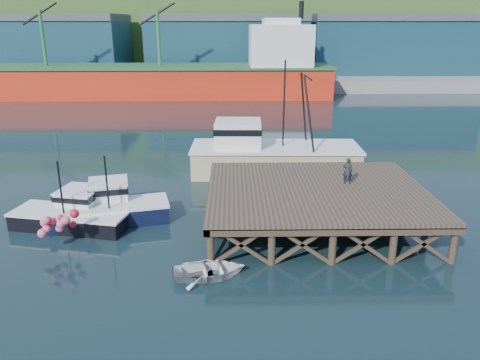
{
  "coord_description": "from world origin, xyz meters",
  "views": [
    {
      "loc": [
        0.84,
        -24.3,
        10.85
      ],
      "look_at": [
        1.28,
        2.0,
        1.94
      ],
      "focal_mm": 35.0,
      "sensor_mm": 36.0,
      "label": 1
    }
  ],
  "objects_px": {
    "boat_black": "(74,213)",
    "dinghy": "(209,270)",
    "boat_navy": "(110,207)",
    "trawler": "(271,151)",
    "dockworker": "(348,171)"
  },
  "relations": [
    {
      "from": "trawler",
      "to": "boat_black",
      "type": "bearing_deg",
      "value": -139.85
    },
    {
      "from": "trawler",
      "to": "dockworker",
      "type": "height_order",
      "value": "trawler"
    },
    {
      "from": "dinghy",
      "to": "dockworker",
      "type": "height_order",
      "value": "dockworker"
    },
    {
      "from": "boat_black",
      "to": "trawler",
      "type": "xyz_separation_m",
      "value": [
        11.81,
        9.35,
        0.98
      ]
    },
    {
      "from": "boat_navy",
      "to": "boat_black",
      "type": "height_order",
      "value": "boat_navy"
    },
    {
      "from": "trawler",
      "to": "boat_navy",
      "type": "bearing_deg",
      "value": -137.24
    },
    {
      "from": "boat_black",
      "to": "trawler",
      "type": "relative_size",
      "value": 0.54
    },
    {
      "from": "boat_black",
      "to": "boat_navy",
      "type": "bearing_deg",
      "value": 32.77
    },
    {
      "from": "boat_navy",
      "to": "trawler",
      "type": "height_order",
      "value": "trawler"
    },
    {
      "from": "trawler",
      "to": "dinghy",
      "type": "xyz_separation_m",
      "value": [
        -3.96,
        -15.13,
        -1.38
      ]
    },
    {
      "from": "boat_navy",
      "to": "trawler",
      "type": "distance_m",
      "value": 13.22
    },
    {
      "from": "trawler",
      "to": "dockworker",
      "type": "xyz_separation_m",
      "value": [
        3.59,
        -8.61,
        1.17
      ]
    },
    {
      "from": "dinghy",
      "to": "dockworker",
      "type": "distance_m",
      "value": 10.3
    },
    {
      "from": "boat_black",
      "to": "dinghy",
      "type": "xyz_separation_m",
      "value": [
        7.85,
        -5.78,
        -0.4
      ]
    },
    {
      "from": "boat_navy",
      "to": "trawler",
      "type": "bearing_deg",
      "value": 27.43
    }
  ]
}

